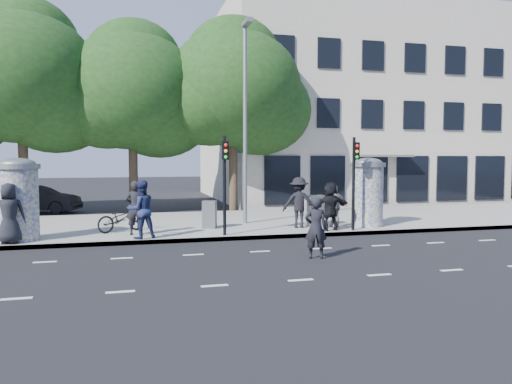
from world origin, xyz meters
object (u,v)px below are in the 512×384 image
object	(u,v)px
ped_e	(335,206)
man_road	(316,228)
ad_column_left	(19,197)
traffic_pole_far	(354,174)
street_lamp	(245,108)
traffic_pole_near	(225,175)
cabinet_left	(210,214)
ped_b	(135,208)
cabinet_right	(315,211)
ped_f	(330,206)
ped_c	(141,210)
bicycle	(121,218)
ad_column_right	(367,190)
ped_d	(299,202)
ped_a	(9,213)
car_mid	(38,199)

from	to	relation	value
ped_e	man_road	distance (m)	5.34
ad_column_left	traffic_pole_far	bearing A→B (deg)	-3.55
street_lamp	ped_e	world-z (taller)	street_lamp
traffic_pole_near	cabinet_left	xyz separation A→B (m)	(-0.23, 1.83, -1.56)
traffic_pole_far	ped_b	size ratio (longest dim) A/B	1.82
ped_e	cabinet_right	xyz separation A→B (m)	(-0.60, 0.49, -0.21)
street_lamp	man_road	bearing A→B (deg)	-86.17
ped_b	ped_f	distance (m)	6.93
ad_column_left	street_lamp	bearing A→B (deg)	14.94
traffic_pole_near	ped_c	bearing A→B (deg)	178.83
bicycle	ped_f	bearing A→B (deg)	-131.78
street_lamp	ped_c	bearing A→B (deg)	-146.37
traffic_pole_near	ad_column_left	bearing A→B (deg)	173.89
ped_c	ad_column_right	bearing A→B (deg)	169.83
ped_b	man_road	distance (m)	6.67
ped_c	cabinet_right	bearing A→B (deg)	175.59
ped_b	cabinet_left	world-z (taller)	ped_b
traffic_pole_far	ped_b	bearing A→B (deg)	173.53
cabinet_left	ad_column_right	bearing A→B (deg)	13.40
traffic_pole_far	ped_d	bearing A→B (deg)	145.22
bicycle	ped_a	bearing A→B (deg)	87.63
traffic_pole_far	street_lamp	world-z (taller)	street_lamp
ped_f	traffic_pole_near	bearing A→B (deg)	-4.93
man_road	car_mid	size ratio (longest dim) A/B	0.42
ped_d	ped_f	distance (m)	1.32
ped_d	cabinet_right	bearing A→B (deg)	-150.85
ad_column_left	man_road	world-z (taller)	ad_column_left
ad_column_right	ped_c	size ratio (longest dim) A/B	1.38
ped_f	car_mid	bearing A→B (deg)	-49.57
bicycle	car_mid	size ratio (longest dim) A/B	0.45
bicycle	ped_e	bearing A→B (deg)	-125.82
traffic_pole_far	ad_column_right	bearing A→B (deg)	42.21
ad_column_right	ped_e	bearing A→B (deg)	180.00
ad_column_left	ped_a	xyz separation A→B (m)	(-0.16, -0.65, -0.44)
ped_c	cabinet_left	world-z (taller)	ped_c
street_lamp	ped_b	xyz separation A→B (m)	(-4.35, -1.96, -3.71)
ad_column_left	street_lamp	distance (m)	8.90
traffic_pole_near	ped_f	size ratio (longest dim) A/B	1.90
ped_a	cabinet_left	xyz separation A→B (m)	(6.52, 1.77, -0.42)
ped_f	cabinet_right	world-z (taller)	ped_f
traffic_pole_far	bicycle	xyz separation A→B (m)	(-8.25, 1.76, -1.60)
ped_d	car_mid	xyz separation A→B (m)	(-10.71, 9.43, -0.43)
ad_column_right	cabinet_right	world-z (taller)	ad_column_right
ped_e	cabinet_right	size ratio (longest dim) A/B	1.36
ped_f	street_lamp	bearing A→B (deg)	-53.86
ped_d	cabinet_right	world-z (taller)	ped_d
ad_column_left	ped_f	xyz separation A→B (m)	(10.54, -0.53, -0.49)
ped_a	ped_e	distance (m)	11.24
ad_column_right	ped_b	bearing A→B (deg)	-179.82
ad_column_right	ped_a	xyz separation A→B (m)	(-12.56, -0.85, -0.44)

